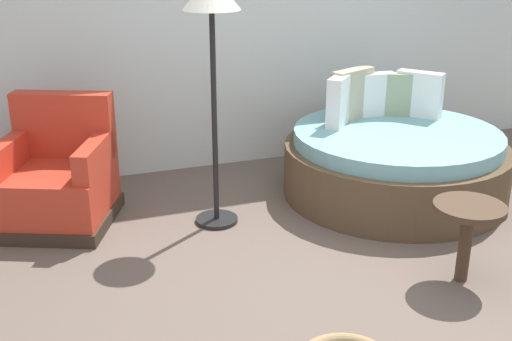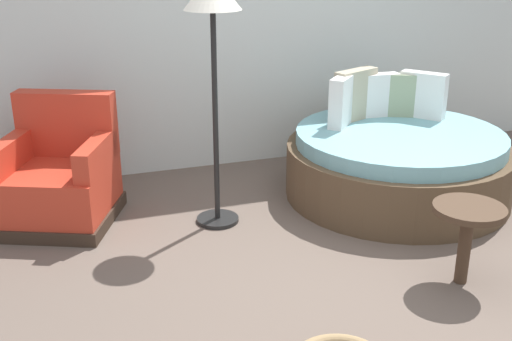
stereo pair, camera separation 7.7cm
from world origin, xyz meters
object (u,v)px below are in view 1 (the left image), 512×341
object	(u,v)px
side_table	(468,219)
red_armchair	(57,180)
floor_lamp	(212,17)
round_daybed	(394,160)

from	to	relation	value
side_table	red_armchair	bearing A→B (deg)	142.76
side_table	floor_lamp	distance (m)	2.13
side_table	floor_lamp	world-z (taller)	floor_lamp
side_table	floor_lamp	bearing A→B (deg)	132.01
red_armchair	floor_lamp	size ratio (longest dim) A/B	0.58
floor_lamp	side_table	bearing A→B (deg)	-47.99
round_daybed	floor_lamp	bearing A→B (deg)	-178.59
side_table	round_daybed	bearing A→B (deg)	76.55
round_daybed	side_table	distance (m)	1.44
red_armchair	floor_lamp	xyz separation A→B (m)	(1.11, -0.42, 1.20)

